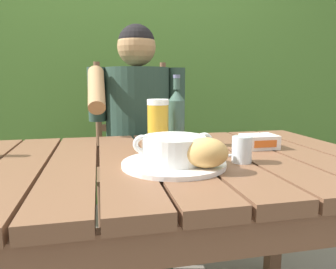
{
  "coord_description": "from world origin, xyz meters",
  "views": [
    {
      "loc": [
        -0.2,
        -0.92,
        0.95
      ],
      "look_at": [
        -0.01,
        -0.0,
        0.79
      ],
      "focal_mm": 33.84,
      "sensor_mm": 36.0,
      "label": 1
    }
  ],
  "objects_px": {
    "water_glass_small": "(242,149)",
    "bread_roll": "(206,153)",
    "soup_bowl": "(174,148)",
    "beer_bottle": "(176,116)",
    "butter_tub": "(259,142)",
    "person_eating": "(138,127)",
    "chair_near_diner": "(135,160)",
    "table_knife": "(212,155)",
    "beer_glass": "(158,124)",
    "serving_plate": "(174,164)"
  },
  "relations": [
    {
      "from": "person_eating",
      "to": "bread_roll",
      "type": "distance_m",
      "value": 0.83
    },
    {
      "from": "table_knife",
      "to": "person_eating",
      "type": "bearing_deg",
      "value": 102.16
    },
    {
      "from": "serving_plate",
      "to": "beer_bottle",
      "type": "relative_size",
      "value": 1.13
    },
    {
      "from": "person_eating",
      "to": "butter_tub",
      "type": "xyz_separation_m",
      "value": [
        0.34,
        -0.59,
        0.02
      ]
    },
    {
      "from": "beer_bottle",
      "to": "butter_tub",
      "type": "height_order",
      "value": "beer_bottle"
    },
    {
      "from": "water_glass_small",
      "to": "soup_bowl",
      "type": "bearing_deg",
      "value": 178.83
    },
    {
      "from": "bread_roll",
      "to": "water_glass_small",
      "type": "relative_size",
      "value": 1.83
    },
    {
      "from": "soup_bowl",
      "to": "water_glass_small",
      "type": "bearing_deg",
      "value": -1.17
    },
    {
      "from": "butter_tub",
      "to": "table_knife",
      "type": "height_order",
      "value": "butter_tub"
    },
    {
      "from": "bread_roll",
      "to": "butter_tub",
      "type": "distance_m",
      "value": 0.36
    },
    {
      "from": "person_eating",
      "to": "water_glass_small",
      "type": "height_order",
      "value": "person_eating"
    },
    {
      "from": "water_glass_small",
      "to": "butter_tub",
      "type": "xyz_separation_m",
      "value": [
        0.14,
        0.16,
        -0.01
      ]
    },
    {
      "from": "serving_plate",
      "to": "butter_tub",
      "type": "xyz_separation_m",
      "value": [
        0.34,
        0.16,
        0.02
      ]
    },
    {
      "from": "person_eating",
      "to": "beer_glass",
      "type": "relative_size",
      "value": 7.26
    },
    {
      "from": "soup_bowl",
      "to": "beer_glass",
      "type": "relative_size",
      "value": 1.31
    },
    {
      "from": "serving_plate",
      "to": "soup_bowl",
      "type": "xyz_separation_m",
      "value": [
        -0.0,
        -0.0,
        0.04
      ]
    },
    {
      "from": "chair_near_diner",
      "to": "beer_bottle",
      "type": "xyz_separation_m",
      "value": [
        0.08,
        -0.68,
        0.32
      ]
    },
    {
      "from": "chair_near_diner",
      "to": "person_eating",
      "type": "distance_m",
      "value": 0.3
    },
    {
      "from": "butter_tub",
      "to": "table_knife",
      "type": "bearing_deg",
      "value": -157.67
    },
    {
      "from": "bread_roll",
      "to": "soup_bowl",
      "type": "bearing_deg",
      "value": 130.6
    },
    {
      "from": "water_glass_small",
      "to": "bread_roll",
      "type": "bearing_deg",
      "value": -151.63
    },
    {
      "from": "soup_bowl",
      "to": "butter_tub",
      "type": "xyz_separation_m",
      "value": [
        0.34,
        0.16,
        -0.03
      ]
    },
    {
      "from": "beer_bottle",
      "to": "water_glass_small",
      "type": "xyz_separation_m",
      "value": [
        0.12,
        -0.27,
        -0.07
      ]
    },
    {
      "from": "serving_plate",
      "to": "table_knife",
      "type": "bearing_deg",
      "value": 29.38
    },
    {
      "from": "chair_near_diner",
      "to": "beer_glass",
      "type": "xyz_separation_m",
      "value": [
        0.0,
        -0.73,
        0.3
      ]
    },
    {
      "from": "person_eating",
      "to": "beer_glass",
      "type": "xyz_separation_m",
      "value": [
        0.0,
        -0.52,
        0.09
      ]
    },
    {
      "from": "chair_near_diner",
      "to": "serving_plate",
      "type": "bearing_deg",
      "value": -89.83
    },
    {
      "from": "soup_bowl",
      "to": "beer_glass",
      "type": "distance_m",
      "value": 0.23
    },
    {
      "from": "person_eating",
      "to": "beer_glass",
      "type": "height_order",
      "value": "person_eating"
    },
    {
      "from": "chair_near_diner",
      "to": "beer_bottle",
      "type": "distance_m",
      "value": 0.76
    },
    {
      "from": "beer_glass",
      "to": "water_glass_small",
      "type": "relative_size",
      "value": 2.26
    },
    {
      "from": "beer_glass",
      "to": "butter_tub",
      "type": "xyz_separation_m",
      "value": [
        0.34,
        -0.06,
        -0.06
      ]
    },
    {
      "from": "bread_roll",
      "to": "chair_near_diner",
      "type": "bearing_deg",
      "value": 93.75
    },
    {
      "from": "serving_plate",
      "to": "bread_roll",
      "type": "bearing_deg",
      "value": -49.4
    },
    {
      "from": "chair_near_diner",
      "to": "butter_tub",
      "type": "height_order",
      "value": "chair_near_diner"
    },
    {
      "from": "bread_roll",
      "to": "beer_bottle",
      "type": "relative_size",
      "value": 0.55
    },
    {
      "from": "butter_tub",
      "to": "beer_bottle",
      "type": "bearing_deg",
      "value": 157.48
    },
    {
      "from": "serving_plate",
      "to": "soup_bowl",
      "type": "distance_m",
      "value": 0.04
    },
    {
      "from": "chair_near_diner",
      "to": "butter_tub",
      "type": "xyz_separation_m",
      "value": [
        0.34,
        -0.79,
        0.24
      ]
    },
    {
      "from": "bread_roll",
      "to": "serving_plate",
      "type": "bearing_deg",
      "value": 130.6
    },
    {
      "from": "beer_bottle",
      "to": "water_glass_small",
      "type": "distance_m",
      "value": 0.31
    },
    {
      "from": "beer_glass",
      "to": "water_glass_small",
      "type": "xyz_separation_m",
      "value": [
        0.2,
        -0.23,
        -0.05
      ]
    },
    {
      "from": "bread_roll",
      "to": "table_knife",
      "type": "bearing_deg",
      "value": 64.3
    },
    {
      "from": "person_eating",
      "to": "water_glass_small",
      "type": "xyz_separation_m",
      "value": [
        0.2,
        -0.75,
        0.04
      ]
    },
    {
      "from": "person_eating",
      "to": "chair_near_diner",
      "type": "bearing_deg",
      "value": 89.2
    },
    {
      "from": "person_eating",
      "to": "beer_glass",
      "type": "bearing_deg",
      "value": -89.6
    },
    {
      "from": "bread_roll",
      "to": "beer_bottle",
      "type": "bearing_deg",
      "value": 88.52
    },
    {
      "from": "serving_plate",
      "to": "bread_roll",
      "type": "distance_m",
      "value": 0.11
    },
    {
      "from": "table_knife",
      "to": "serving_plate",
      "type": "bearing_deg",
      "value": -150.62
    },
    {
      "from": "bread_roll",
      "to": "beer_bottle",
      "type": "height_order",
      "value": "beer_bottle"
    }
  ]
}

